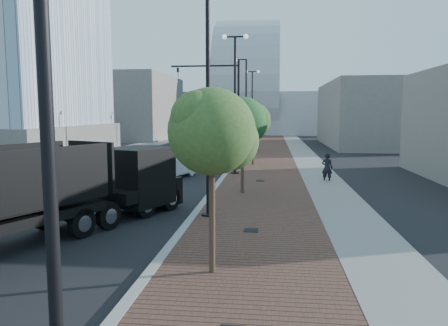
# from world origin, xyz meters

# --- Properties ---
(sidewalk) EXTENTS (7.00, 140.00, 0.12)m
(sidewalk) POSITION_xyz_m (3.50, 40.00, 0.06)
(sidewalk) COLOR #4C2D23
(sidewalk) RESTS_ON ground
(concrete_strip) EXTENTS (2.40, 140.00, 0.13)m
(concrete_strip) POSITION_xyz_m (6.20, 40.00, 0.07)
(concrete_strip) COLOR slate
(concrete_strip) RESTS_ON ground
(curb) EXTENTS (0.30, 140.00, 0.14)m
(curb) POSITION_xyz_m (0.00, 40.00, 0.07)
(curb) COLOR gray
(curb) RESTS_ON ground
(west_sidewalk) EXTENTS (4.00, 140.00, 0.12)m
(west_sidewalk) POSITION_xyz_m (-13.00, 40.00, 0.06)
(west_sidewalk) COLOR slate
(west_sidewalk) RESTS_ON ground
(dump_truck) EXTENTS (7.54, 13.06, 3.15)m
(dump_truck) POSITION_xyz_m (-3.91, 7.72, 1.33)
(dump_truck) COLOR black
(dump_truck) RESTS_ON ground
(white_sedan) EXTENTS (3.44, 5.23, 1.63)m
(white_sedan) POSITION_xyz_m (-3.52, 20.20, 0.81)
(white_sedan) COLOR silver
(white_sedan) RESTS_ON ground
(dark_car_mid) EXTENTS (3.55, 5.34, 1.36)m
(dark_car_mid) POSITION_xyz_m (-7.45, 29.87, 0.68)
(dark_car_mid) COLOR black
(dark_car_mid) RESTS_ON ground
(dark_car_far) EXTENTS (2.99, 4.56, 1.23)m
(dark_car_far) POSITION_xyz_m (-4.77, 38.03, 0.61)
(dark_car_far) COLOR black
(dark_car_far) RESTS_ON ground
(pedestrian) EXTENTS (0.76, 0.63, 1.80)m
(pedestrian) POSITION_xyz_m (6.39, 19.45, 0.90)
(pedestrian) COLOR black
(pedestrian) RESTS_ON ground
(streetlight_0) EXTENTS (1.72, 0.56, 9.28)m
(streetlight_0) POSITION_xyz_m (0.60, -2.00, 4.82)
(streetlight_0) COLOR black
(streetlight_0) RESTS_ON ground
(streetlight_1) EXTENTS (1.44, 0.56, 9.21)m
(streetlight_1) POSITION_xyz_m (0.49, 10.00, 4.34)
(streetlight_1) COLOR black
(streetlight_1) RESTS_ON ground
(streetlight_2) EXTENTS (1.72, 0.56, 9.28)m
(streetlight_2) POSITION_xyz_m (0.60, 22.00, 4.82)
(streetlight_2) COLOR black
(streetlight_2) RESTS_ON ground
(streetlight_3) EXTENTS (1.44, 0.56, 9.21)m
(streetlight_3) POSITION_xyz_m (0.49, 34.00, 4.34)
(streetlight_3) COLOR black
(streetlight_3) RESTS_ON ground
(streetlight_4) EXTENTS (1.72, 0.56, 9.28)m
(streetlight_4) POSITION_xyz_m (0.60, 46.00, 4.82)
(streetlight_4) COLOR black
(streetlight_4) RESTS_ON ground
(traffic_mast) EXTENTS (5.09, 0.20, 8.00)m
(traffic_mast) POSITION_xyz_m (-0.30, 25.00, 4.98)
(traffic_mast) COLOR black
(traffic_mast) RESTS_ON ground
(tree_0) EXTENTS (2.26, 2.19, 4.83)m
(tree_0) POSITION_xyz_m (1.65, 4.02, 3.72)
(tree_0) COLOR #382619
(tree_0) RESTS_ON ground
(tree_1) EXTENTS (2.41, 2.37, 4.99)m
(tree_1) POSITION_xyz_m (1.65, 15.02, 3.80)
(tree_1) COLOR #382619
(tree_1) RESTS_ON ground
(tree_2) EXTENTS (2.71, 2.71, 4.98)m
(tree_2) POSITION_xyz_m (1.65, 27.02, 3.62)
(tree_2) COLOR #382619
(tree_2) RESTS_ON ground
(tree_3) EXTENTS (2.36, 2.30, 4.43)m
(tree_3) POSITION_xyz_m (1.65, 39.02, 3.26)
(tree_3) COLOR #382619
(tree_3) RESTS_ON ground
(convention_center) EXTENTS (50.00, 30.00, 50.00)m
(convention_center) POSITION_xyz_m (-2.00, 85.00, 6.00)
(convention_center) COLOR #9CA0A5
(convention_center) RESTS_ON ground
(commercial_block_nw) EXTENTS (14.00, 20.00, 10.00)m
(commercial_block_nw) POSITION_xyz_m (-20.00, 60.00, 5.00)
(commercial_block_nw) COLOR slate
(commercial_block_nw) RESTS_ON ground
(commercial_block_ne) EXTENTS (12.00, 22.00, 8.00)m
(commercial_block_ne) POSITION_xyz_m (16.00, 50.00, 4.00)
(commercial_block_ne) COLOR #68645E
(commercial_block_ne) RESTS_ON ground
(utility_cover_1) EXTENTS (0.50, 0.50, 0.02)m
(utility_cover_1) POSITION_xyz_m (2.40, 8.00, 0.13)
(utility_cover_1) COLOR black
(utility_cover_1) RESTS_ON sidewalk
(utility_cover_2) EXTENTS (0.50, 0.50, 0.02)m
(utility_cover_2) POSITION_xyz_m (2.40, 19.00, 0.13)
(utility_cover_2) COLOR black
(utility_cover_2) RESTS_ON sidewalk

